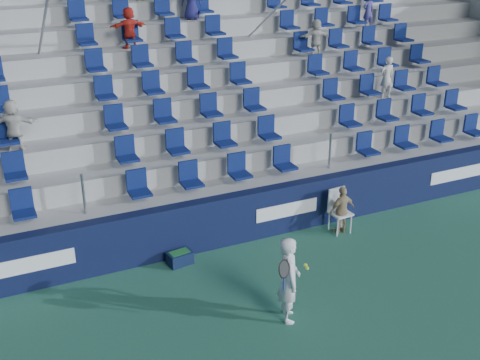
# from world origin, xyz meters

# --- Properties ---
(ground) EXTENTS (70.00, 70.00, 0.00)m
(ground) POSITION_xyz_m (0.00, 0.00, 0.00)
(ground) COLOR #2A634B
(ground) RESTS_ON ground
(sponsor_wall) EXTENTS (24.00, 0.32, 1.20)m
(sponsor_wall) POSITION_xyz_m (0.00, 3.15, 0.60)
(sponsor_wall) COLOR #0F1537
(sponsor_wall) RESTS_ON ground
(grandstand) EXTENTS (24.00, 8.17, 6.63)m
(grandstand) POSITION_xyz_m (-0.01, 8.24, 2.13)
(grandstand) COLOR #A0A09A
(grandstand) RESTS_ON ground
(tennis_player) EXTENTS (0.70, 0.72, 1.70)m
(tennis_player) POSITION_xyz_m (-0.07, 0.08, 0.85)
(tennis_player) COLOR silver
(tennis_player) RESTS_ON ground
(line_judge_chair) EXTENTS (0.49, 0.51, 1.05)m
(line_judge_chair) POSITION_xyz_m (2.71, 2.66, 0.60)
(line_judge_chair) COLOR white
(line_judge_chair) RESTS_ON ground
(line_judge) EXTENTS (0.72, 0.35, 1.19)m
(line_judge) POSITION_xyz_m (2.71, 2.50, 0.59)
(line_judge) COLOR tan
(line_judge) RESTS_ON ground
(ball_bin) EXTENTS (0.56, 0.41, 0.29)m
(ball_bin) POSITION_xyz_m (-1.26, 2.75, 0.16)
(ball_bin) COLOR #0E1834
(ball_bin) RESTS_ON ground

